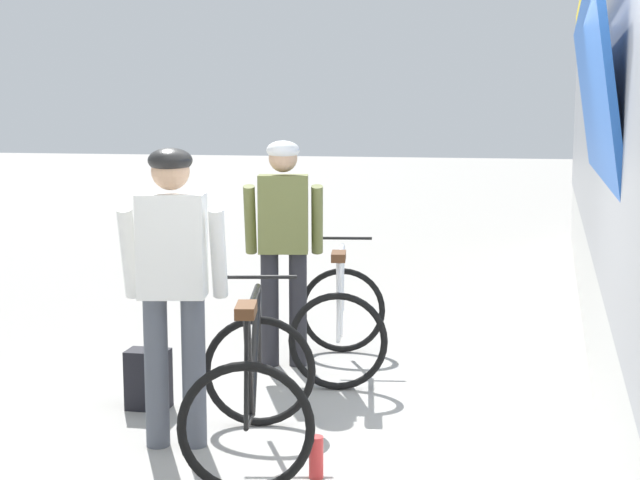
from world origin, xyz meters
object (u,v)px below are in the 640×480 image
cyclist_near_in_white (173,271)px  bicycle_far_white (340,319)px  bicycle_near_black (253,390)px  cyclist_far_in_olive (283,233)px  backpack_on_platform (148,379)px  water_bottle_near_the_bikes (316,457)px

cyclist_near_in_white → bicycle_far_white: 1.98m
cyclist_near_in_white → bicycle_near_black: size_ratio=1.45×
cyclist_far_in_olive → backpack_on_platform: size_ratio=4.40×
water_bottle_near_the_bikes → bicycle_far_white: bearing=100.1°
bicycle_near_black → water_bottle_near_the_bikes: bearing=-23.6°
bicycle_far_white → backpack_on_platform: (-1.02, -1.21, -0.20)m
cyclist_near_in_white → cyclist_far_in_olive: size_ratio=1.00×
bicycle_far_white → backpack_on_platform: 1.60m
cyclist_far_in_olive → bicycle_near_black: 2.00m
bicycle_near_black → bicycle_far_white: (0.06, 1.84, 0.00)m
cyclist_near_in_white → bicycle_near_black: bearing=-6.6°
backpack_on_platform → water_bottle_near_the_bikes: (1.38, -0.81, -0.08)m
cyclist_near_in_white → cyclist_far_in_olive: bearing=86.6°
cyclist_near_in_white → backpack_on_platform: (-0.46, 0.57, -0.85)m
bicycle_far_white → cyclist_near_in_white: bearing=-107.6°
cyclist_near_in_white → bicycle_far_white: cyclist_near_in_white is taller
cyclist_far_in_olive → water_bottle_near_the_bikes: cyclist_far_in_olive is taller
bicycle_far_white → water_bottle_near_the_bikes: bicycle_far_white is taller
bicycle_near_black → water_bottle_near_the_bikes: 0.54m
bicycle_near_black → backpack_on_platform: (-0.96, 0.63, -0.20)m
cyclist_far_in_olive → bicycle_far_white: bearing=-1.7°
water_bottle_near_the_bikes → backpack_on_platform: bearing=149.6°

